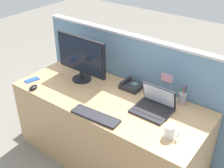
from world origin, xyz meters
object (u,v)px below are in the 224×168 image
object	(u,v)px
pen_cup	(182,98)
laptop	(154,105)
desk_phone	(131,85)
coffee_mug	(170,131)
desktop_monitor	(81,57)
keyboard_main	(95,116)
cell_phone_blue_case	(32,80)
computer_mouse_right_hand	(33,87)

from	to	relation	value
pen_cup	laptop	bearing A→B (deg)	-124.48
desk_phone	coffee_mug	xyz separation A→B (m)	(0.62, -0.42, 0.02)
desktop_monitor	desk_phone	world-z (taller)	desktop_monitor
laptop	keyboard_main	xyz separation A→B (m)	(-0.33, -0.39, -0.04)
coffee_mug	keyboard_main	bearing A→B (deg)	-166.01
keyboard_main	cell_phone_blue_case	xyz separation A→B (m)	(-0.91, 0.09, -0.01)
keyboard_main	cell_phone_blue_case	size ratio (longest dim) A/B	3.03
computer_mouse_right_hand	pen_cup	size ratio (longest dim) A/B	0.53
computer_mouse_right_hand	pen_cup	bearing A→B (deg)	13.14
cell_phone_blue_case	desk_phone	bearing A→B (deg)	42.45
desktop_monitor	laptop	xyz separation A→B (m)	(0.85, -0.02, -0.20)
pen_cup	coffee_mug	world-z (taller)	pen_cup
desktop_monitor	keyboard_main	distance (m)	0.70
desktop_monitor	laptop	size ratio (longest dim) A/B	1.87
pen_cup	cell_phone_blue_case	xyz separation A→B (m)	(-1.39, -0.52, -0.05)
desk_phone	pen_cup	xyz separation A→B (m)	(0.51, 0.05, 0.03)
coffee_mug	cell_phone_blue_case	bearing A→B (deg)	-177.65
desk_phone	laptop	bearing A→B (deg)	-26.21
computer_mouse_right_hand	desktop_monitor	bearing A→B (deg)	46.33
laptop	computer_mouse_right_hand	bearing A→B (deg)	-159.82
desktop_monitor	computer_mouse_right_hand	xyz separation A→B (m)	(-0.25, -0.43, -0.23)
desktop_monitor	keyboard_main	world-z (taller)	desktop_monitor
keyboard_main	pen_cup	bearing A→B (deg)	47.50
desk_phone	coffee_mug	size ratio (longest dim) A/B	1.61
pen_cup	coffee_mug	bearing A→B (deg)	-76.03
laptop	cell_phone_blue_case	bearing A→B (deg)	-166.32
keyboard_main	computer_mouse_right_hand	distance (m)	0.76
desk_phone	pen_cup	world-z (taller)	pen_cup
desktop_monitor	desk_phone	bearing A→B (deg)	17.39
desk_phone	coffee_mug	bearing A→B (deg)	-33.65
pen_cup	coffee_mug	size ratio (longest dim) A/B	1.60
computer_mouse_right_hand	coffee_mug	size ratio (longest dim) A/B	0.84
computer_mouse_right_hand	coffee_mug	bearing A→B (deg)	-6.63
pen_cup	computer_mouse_right_hand	bearing A→B (deg)	-153.42
keyboard_main	coffee_mug	xyz separation A→B (m)	(0.60, 0.15, 0.04)
desk_phone	coffee_mug	world-z (taller)	coffee_mug
laptop	coffee_mug	xyz separation A→B (m)	(0.27, -0.24, 0.01)
keyboard_main	cell_phone_blue_case	bearing A→B (deg)	170.38
laptop	desk_phone	bearing A→B (deg)	153.79
desktop_monitor	keyboard_main	bearing A→B (deg)	-38.56
laptop	desk_phone	size ratio (longest dim) A/B	1.63
coffee_mug	desk_phone	bearing A→B (deg)	146.35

